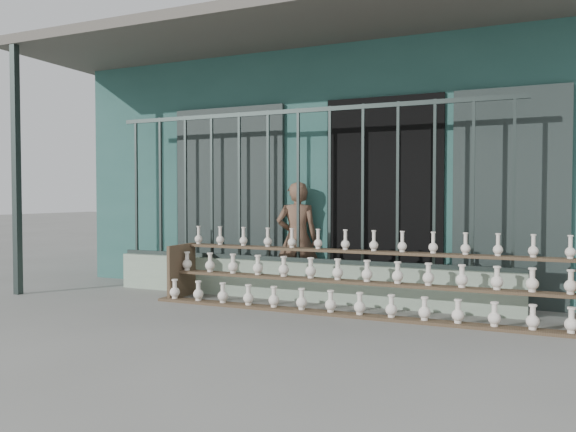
% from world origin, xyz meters
% --- Properties ---
extents(ground, '(60.00, 60.00, 0.00)m').
position_xyz_m(ground, '(0.00, 0.00, 0.00)').
color(ground, slate).
extents(workshop_building, '(7.40, 6.60, 3.21)m').
position_xyz_m(workshop_building, '(0.00, 4.23, 1.62)').
color(workshop_building, '#295751').
rests_on(workshop_building, ground).
extents(parapet_wall, '(5.00, 0.20, 0.45)m').
position_xyz_m(parapet_wall, '(0.00, 1.30, 0.23)').
color(parapet_wall, '#9AB299').
rests_on(parapet_wall, ground).
extents(security_fence, '(5.00, 0.04, 1.80)m').
position_xyz_m(security_fence, '(-0.00, 1.30, 1.35)').
color(security_fence, '#283330').
rests_on(security_fence, parapet_wall).
extents(shelf_rack, '(4.50, 0.68, 0.85)m').
position_xyz_m(shelf_rack, '(0.79, 0.88, 0.36)').
color(shelf_rack, brown).
rests_on(shelf_rack, ground).
extents(elderly_woman, '(0.60, 0.50, 1.40)m').
position_xyz_m(elderly_woman, '(-0.14, 1.61, 0.70)').
color(elderly_woman, brown).
rests_on(elderly_woman, ground).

